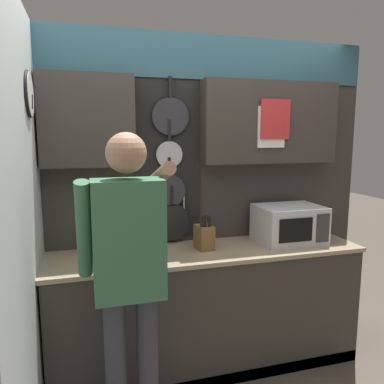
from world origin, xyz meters
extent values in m
plane|color=brown|center=(0.00, 0.00, 0.00)|extent=(14.00, 14.00, 0.00)
cube|color=#38332D|center=(0.00, 0.00, 0.44)|extent=(2.27, 0.55, 0.89)
cube|color=tan|center=(0.00, 0.00, 0.90)|extent=(2.30, 0.58, 0.03)
cube|color=black|center=(0.00, -0.25, 0.04)|extent=(2.27, 0.06, 0.09)
cube|color=#38332D|center=(0.00, 0.30, 1.25)|extent=(2.87, 0.04, 2.49)
cube|color=#2D5666|center=(0.00, 0.27, 2.33)|extent=(2.83, 0.02, 0.33)
cube|color=#38332D|center=(-0.81, 0.20, 1.84)|extent=(0.64, 0.16, 0.63)
cube|color=#38332D|center=(0.58, 0.20, 1.84)|extent=(1.11, 0.16, 0.63)
cube|color=black|center=(-0.24, 0.27, 1.55)|extent=(0.52, 0.01, 1.19)
cylinder|color=#2D2D33|center=(-0.22, 0.24, 1.88)|extent=(0.28, 0.02, 0.28)
cube|color=black|center=(-0.22, 0.24, 2.10)|extent=(0.02, 0.02, 0.15)
cylinder|color=#B7B7BC|center=(-0.23, 0.24, 1.60)|extent=(0.20, 0.02, 0.20)
cube|color=black|center=(-0.23, 0.24, 1.78)|extent=(0.02, 0.02, 0.16)
cylinder|color=#2D2D33|center=(-0.23, 0.24, 1.33)|extent=(0.25, 0.02, 0.25)
cube|color=black|center=(-0.23, 0.24, 1.52)|extent=(0.02, 0.02, 0.13)
cylinder|color=black|center=(-0.21, 0.24, 1.08)|extent=(0.29, 0.02, 0.29)
cube|color=black|center=(-0.21, 0.24, 1.30)|extent=(0.02, 0.02, 0.14)
cylinder|color=silver|center=(-0.36, 0.24, 1.20)|extent=(0.01, 0.01, 0.21)
ellipsoid|color=silver|center=(-0.36, 0.24, 1.08)|extent=(0.05, 0.01, 0.04)
cylinder|color=red|center=(-0.28, 0.24, 1.21)|extent=(0.01, 0.01, 0.20)
ellipsoid|color=red|center=(-0.28, 0.24, 1.09)|extent=(0.05, 0.01, 0.05)
cylinder|color=silver|center=(-0.20, 0.24, 1.20)|extent=(0.01, 0.01, 0.21)
ellipsoid|color=silver|center=(-0.20, 0.24, 1.08)|extent=(0.06, 0.01, 0.05)
cylinder|color=silver|center=(-0.12, 0.24, 1.21)|extent=(0.01, 0.01, 0.19)
ellipsoid|color=silver|center=(-0.12, 0.24, 1.11)|extent=(0.04, 0.01, 0.03)
cube|color=white|center=(0.54, 0.11, 1.81)|extent=(0.22, 0.02, 0.31)
cube|color=red|center=(0.57, 0.09, 1.87)|extent=(0.24, 0.02, 0.30)
cube|color=silver|center=(-1.17, -0.42, 1.25)|extent=(0.04, 1.60, 2.49)
cylinder|color=white|center=(-1.14, -0.10, 1.98)|extent=(0.02, 0.25, 0.25)
torus|color=black|center=(-1.14, -0.10, 1.98)|extent=(0.02, 0.27, 0.27)
cube|color=black|center=(-1.13, -0.08, 1.94)|extent=(0.01, 0.05, 0.09)
cube|color=silver|center=(0.68, 0.02, 1.06)|extent=(0.49, 0.38, 0.29)
cube|color=black|center=(0.62, -0.17, 1.06)|extent=(0.27, 0.01, 0.18)
cube|color=#333338|center=(0.85, -0.17, 1.06)|extent=(0.11, 0.01, 0.22)
cube|color=brown|center=(-0.02, 0.02, 1.00)|extent=(0.13, 0.16, 0.18)
cylinder|color=black|center=(-0.06, -0.01, 1.13)|extent=(0.02, 0.03, 0.07)
cylinder|color=black|center=(-0.04, -0.01, 1.13)|extent=(0.02, 0.03, 0.08)
cylinder|color=black|center=(-0.02, -0.01, 1.13)|extent=(0.02, 0.03, 0.09)
cylinder|color=black|center=(0.00, -0.01, 1.13)|extent=(0.02, 0.03, 0.08)
cylinder|color=black|center=(0.01, -0.01, 1.13)|extent=(0.02, 0.03, 0.07)
cylinder|color=white|center=(-0.70, 0.02, 0.98)|extent=(0.13, 0.13, 0.13)
cylinder|color=silver|center=(-0.73, 0.03, 1.08)|extent=(0.06, 0.03, 0.23)
cylinder|color=tan|center=(-0.69, 0.00, 1.08)|extent=(0.04, 0.03, 0.22)
cylinder|color=red|center=(-0.69, 0.04, 1.09)|extent=(0.05, 0.04, 0.24)
cylinder|color=silver|center=(-0.69, 0.03, 1.07)|extent=(0.03, 0.03, 0.20)
cylinder|color=tan|center=(-0.70, 0.02, 1.08)|extent=(0.06, 0.04, 0.23)
cylinder|color=tan|center=(-0.67, 0.03, 1.11)|extent=(0.04, 0.03, 0.29)
cylinder|color=black|center=(-0.70, 0.02, 1.10)|extent=(0.07, 0.06, 0.27)
cylinder|color=silver|center=(-0.69, 0.04, 1.11)|extent=(0.05, 0.05, 0.28)
cylinder|color=#383842|center=(-0.72, -0.54, 0.43)|extent=(0.12, 0.12, 0.87)
cylinder|color=#383842|center=(-0.54, -0.54, 0.43)|extent=(0.12, 0.12, 0.87)
cube|color=#3D704C|center=(-0.63, -0.54, 1.19)|extent=(0.38, 0.22, 0.65)
sphere|color=#A87A5B|center=(-0.63, -0.54, 1.66)|extent=(0.22, 0.22, 0.22)
cylinder|color=#3D704C|center=(-0.86, -0.49, 1.25)|extent=(0.08, 0.27, 0.57)
cylinder|color=#A87A5B|center=(-0.40, -0.26, 1.50)|extent=(0.08, 0.58, 0.22)
camera|label=1|loc=(-0.85, -2.51, 1.75)|focal=35.00mm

